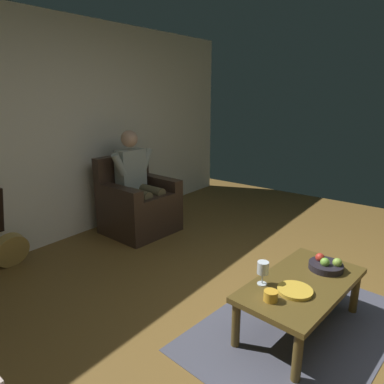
{
  "coord_description": "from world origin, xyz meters",
  "views": [
    {
      "loc": [
        2.25,
        0.65,
        1.71
      ],
      "look_at": [
        -0.43,
        -1.38,
        0.74
      ],
      "focal_mm": 32.99,
      "sensor_mm": 36.0,
      "label": 1
    }
  ],
  "objects_px": {
    "coffee_table": "(302,288)",
    "decorative_dish": "(295,291)",
    "wine_glass_near": "(263,269)",
    "fruit_bowl": "(326,265)",
    "guitar": "(10,246)",
    "armchair": "(138,205)",
    "candle_jar": "(271,296)",
    "person_seated": "(138,179)"
  },
  "relations": [
    {
      "from": "guitar",
      "to": "wine_glass_near",
      "type": "height_order",
      "value": "guitar"
    },
    {
      "from": "fruit_bowl",
      "to": "coffee_table",
      "type": "bearing_deg",
      "value": -14.68
    },
    {
      "from": "coffee_table",
      "to": "candle_jar",
      "type": "height_order",
      "value": "candle_jar"
    },
    {
      "from": "coffee_table",
      "to": "candle_jar",
      "type": "bearing_deg",
      "value": -13.03
    },
    {
      "from": "armchair",
      "to": "candle_jar",
      "type": "distance_m",
      "value": 2.46
    },
    {
      "from": "coffee_table",
      "to": "wine_glass_near",
      "type": "bearing_deg",
      "value": -47.25
    },
    {
      "from": "guitar",
      "to": "fruit_bowl",
      "type": "height_order",
      "value": "guitar"
    },
    {
      "from": "armchair",
      "to": "fruit_bowl",
      "type": "height_order",
      "value": "armchair"
    },
    {
      "from": "person_seated",
      "to": "fruit_bowl",
      "type": "relative_size",
      "value": 4.9
    },
    {
      "from": "wine_glass_near",
      "to": "decorative_dish",
      "type": "xyz_separation_m",
      "value": [
        -0.04,
        0.23,
        -0.11
      ]
    },
    {
      "from": "candle_jar",
      "to": "wine_glass_near",
      "type": "bearing_deg",
      "value": -138.52
    },
    {
      "from": "person_seated",
      "to": "candle_jar",
      "type": "xyz_separation_m",
      "value": [
        1.0,
        2.23,
        -0.26
      ]
    },
    {
      "from": "armchair",
      "to": "guitar",
      "type": "xyz_separation_m",
      "value": [
        1.44,
        -0.35,
        -0.12
      ]
    },
    {
      "from": "fruit_bowl",
      "to": "candle_jar",
      "type": "xyz_separation_m",
      "value": [
        0.65,
        -0.16,
        -0.0
      ]
    },
    {
      "from": "guitar",
      "to": "decorative_dish",
      "type": "xyz_separation_m",
      "value": [
        -0.64,
        2.69,
        0.18
      ]
    },
    {
      "from": "wine_glass_near",
      "to": "armchair",
      "type": "bearing_deg",
      "value": -111.83
    },
    {
      "from": "armchair",
      "to": "fruit_bowl",
      "type": "bearing_deg",
      "value": 85.42
    },
    {
      "from": "person_seated",
      "to": "guitar",
      "type": "relative_size",
      "value": 1.34
    },
    {
      "from": "candle_jar",
      "to": "guitar",
      "type": "bearing_deg",
      "value": -80.35
    },
    {
      "from": "armchair",
      "to": "decorative_dish",
      "type": "relative_size",
      "value": 3.95
    },
    {
      "from": "decorative_dish",
      "to": "candle_jar",
      "type": "distance_m",
      "value": 0.22
    },
    {
      "from": "guitar",
      "to": "fruit_bowl",
      "type": "bearing_deg",
      "value": 111.59
    },
    {
      "from": "decorative_dish",
      "to": "person_seated",
      "type": "bearing_deg",
      "value": -109.16
    },
    {
      "from": "armchair",
      "to": "decorative_dish",
      "type": "bearing_deg",
      "value": 74.67
    },
    {
      "from": "decorative_dish",
      "to": "armchair",
      "type": "bearing_deg",
      "value": -109.01
    },
    {
      "from": "decorative_dish",
      "to": "candle_jar",
      "type": "relative_size",
      "value": 2.57
    },
    {
      "from": "wine_glass_near",
      "to": "guitar",
      "type": "bearing_deg",
      "value": -76.39
    },
    {
      "from": "person_seated",
      "to": "fruit_bowl",
      "type": "distance_m",
      "value": 2.42
    },
    {
      "from": "fruit_bowl",
      "to": "candle_jar",
      "type": "height_order",
      "value": "fruit_bowl"
    },
    {
      "from": "wine_glass_near",
      "to": "candle_jar",
      "type": "bearing_deg",
      "value": 41.48
    },
    {
      "from": "fruit_bowl",
      "to": "decorative_dish",
      "type": "relative_size",
      "value": 1.07
    },
    {
      "from": "decorative_dish",
      "to": "candle_jar",
      "type": "height_order",
      "value": "candle_jar"
    },
    {
      "from": "person_seated",
      "to": "decorative_dish",
      "type": "xyz_separation_m",
      "value": [
        0.8,
        2.32,
        -0.28
      ]
    },
    {
      "from": "armchair",
      "to": "guitar",
      "type": "relative_size",
      "value": 1.0
    },
    {
      "from": "armchair",
      "to": "person_seated",
      "type": "bearing_deg",
      "value": 90.0
    },
    {
      "from": "coffee_table",
      "to": "decorative_dish",
      "type": "bearing_deg",
      "value": 2.88
    },
    {
      "from": "person_seated",
      "to": "fruit_bowl",
      "type": "bearing_deg",
      "value": 85.37
    },
    {
      "from": "wine_glass_near",
      "to": "decorative_dish",
      "type": "distance_m",
      "value": 0.25
    },
    {
      "from": "wine_glass_near",
      "to": "fruit_bowl",
      "type": "relative_size",
      "value": 0.68
    },
    {
      "from": "coffee_table",
      "to": "guitar",
      "type": "relative_size",
      "value": 1.19
    },
    {
      "from": "fruit_bowl",
      "to": "person_seated",
      "type": "bearing_deg",
      "value": -98.31
    },
    {
      "from": "coffee_table",
      "to": "decorative_dish",
      "type": "relative_size",
      "value": 4.68
    }
  ]
}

